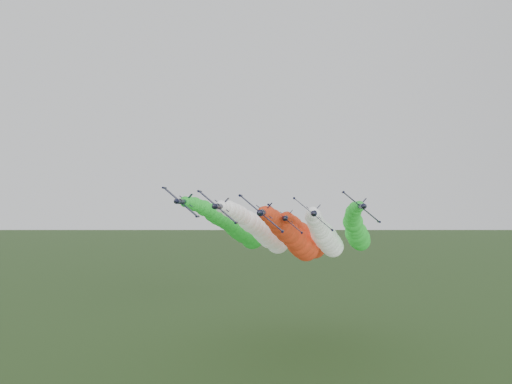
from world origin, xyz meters
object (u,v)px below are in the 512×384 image
(jet_lead, at_px, (295,239))
(jet_trail, at_px, (306,238))
(jet_inner_left, at_px, (263,232))
(jet_outer_right, at_px, (357,231))
(jet_inner_right, at_px, (325,237))
(jet_outer_left, at_px, (237,227))

(jet_lead, xyz_separation_m, jet_trail, (3.30, 24.31, -1.36))
(jet_inner_left, distance_m, jet_outer_right, 31.26)
(jet_outer_right, bearing_deg, jet_trail, 162.10)
(jet_inner_left, distance_m, jet_trail, 20.05)
(jet_inner_left, height_order, jet_inner_right, jet_inner_left)
(jet_inner_right, xyz_separation_m, jet_outer_left, (-29.09, 8.33, 2.41))
(jet_lead, xyz_separation_m, jet_inner_left, (-10.09, 9.65, 1.48))
(jet_lead, bearing_deg, jet_inner_right, 50.12)
(jet_inner_left, distance_m, jet_inner_right, 19.44)
(jet_lead, height_order, jet_trail, jet_lead)
(jet_outer_left, xyz_separation_m, jet_outer_right, (39.60, -0.40, -0.97))
(jet_lead, relative_size, jet_outer_left, 1.00)
(jet_outer_left, bearing_deg, jet_trail, 11.98)
(jet_inner_right, distance_m, jet_outer_left, 30.35)
(jet_outer_right, bearing_deg, jet_lead, -136.12)
(jet_outer_left, relative_size, jet_trail, 1.00)
(jet_lead, bearing_deg, jet_trail, 82.26)
(jet_lead, distance_m, jet_inner_left, 14.04)
(jet_inner_left, xyz_separation_m, jet_inner_right, (19.33, 1.41, -1.48))
(jet_inner_left, height_order, jet_outer_left, jet_outer_left)
(jet_outer_left, distance_m, jet_trail, 23.97)
(jet_outer_left, distance_m, jet_outer_right, 39.61)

